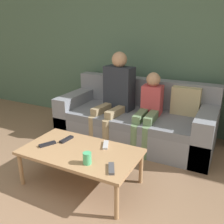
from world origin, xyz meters
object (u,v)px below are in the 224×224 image
object	(u,v)px
person_adult	(116,91)
tv_remote_3	(47,144)
couch	(136,121)
tv_remote_1	(66,139)
cup_near	(87,158)
person_child	(149,107)
tv_remote_0	(106,145)
coffee_table	(81,153)
tv_remote_2	(111,168)

from	to	relation	value
person_adult	tv_remote_3	distance (m)	1.25
couch	person_adult	bearing A→B (deg)	-164.96
person_adult	tv_remote_1	xyz separation A→B (m)	(-0.08, -1.02, -0.29)
cup_near	person_child	bearing A→B (deg)	84.37
person_child	tv_remote_1	size ratio (longest dim) A/B	5.47
couch	person_adult	size ratio (longest dim) A/B	1.74
tv_remote_0	couch	bearing A→B (deg)	69.85
tv_remote_0	tv_remote_1	distance (m)	0.43
cup_near	tv_remote_1	xyz separation A→B (m)	(-0.44, 0.29, -0.04)
coffee_table	tv_remote_3	xyz separation A→B (m)	(-0.36, -0.06, 0.04)
person_child	person_adult	bearing A→B (deg)	171.86
coffee_table	cup_near	world-z (taller)	cup_near
tv_remote_3	tv_remote_2	bearing A→B (deg)	20.14
cup_near	tv_remote_0	world-z (taller)	cup_near
couch	tv_remote_3	bearing A→B (deg)	-109.83
tv_remote_1	tv_remote_3	distance (m)	0.20
tv_remote_1	tv_remote_2	size ratio (longest dim) A/B	1.01
tv_remote_2	tv_remote_1	bearing A→B (deg)	128.99
person_adult	tv_remote_1	bearing A→B (deg)	-87.72
tv_remote_1	tv_remote_3	xyz separation A→B (m)	(-0.11, -0.18, 0.00)
person_adult	tv_remote_2	size ratio (longest dim) A/B	6.87
cup_near	tv_remote_2	xyz separation A→B (m)	(0.23, 0.01, -0.04)
tv_remote_2	tv_remote_3	xyz separation A→B (m)	(-0.78, 0.11, 0.00)
cup_near	tv_remote_3	bearing A→B (deg)	167.89
couch	tv_remote_3	world-z (taller)	couch
coffee_table	tv_remote_0	distance (m)	0.26
person_child	tv_remote_3	distance (m)	1.34
couch	tv_remote_0	bearing A→B (deg)	-85.87
coffee_table	cup_near	distance (m)	0.27
person_child	tv_remote_0	size ratio (longest dim) A/B	5.45
coffee_table	tv_remote_2	bearing A→B (deg)	-21.39
cup_near	tv_remote_0	distance (m)	0.37
coffee_table	tv_remote_1	xyz separation A→B (m)	(-0.25, 0.12, 0.04)
cup_near	coffee_table	bearing A→B (deg)	137.44
cup_near	tv_remote_3	distance (m)	0.56
cup_near	tv_remote_2	size ratio (longest dim) A/B	0.62
tv_remote_2	tv_remote_3	distance (m)	0.79
tv_remote_3	couch	bearing A→B (deg)	98.24
couch	tv_remote_0	world-z (taller)	couch
tv_remote_0	tv_remote_2	size ratio (longest dim) A/B	1.01
tv_remote_0	tv_remote_3	bearing A→B (deg)	-179.21
person_adult	tv_remote_0	bearing A→B (deg)	-63.16
coffee_table	tv_remote_0	world-z (taller)	tv_remote_0
coffee_table	tv_remote_2	distance (m)	0.45
tv_remote_1	tv_remote_3	world-z (taller)	same
coffee_table	tv_remote_3	bearing A→B (deg)	-171.07
tv_remote_1	tv_remote_2	bearing A→B (deg)	-16.68
coffee_table	person_child	world-z (taller)	person_child
person_child	tv_remote_2	distance (m)	1.28
cup_near	tv_remote_1	bearing A→B (deg)	146.44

